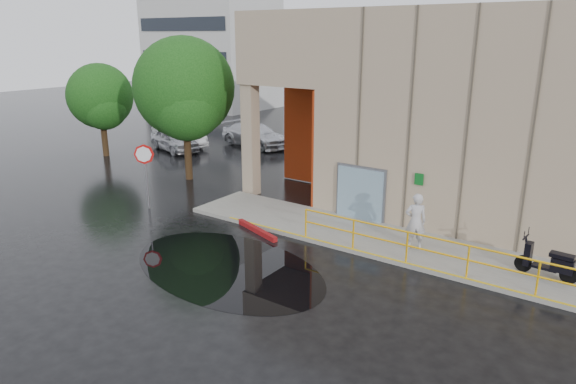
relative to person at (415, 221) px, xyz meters
name	(u,v)px	position (x,y,z in m)	size (l,w,h in m)	color
ground	(263,275)	(-3.09, -4.31, -1.12)	(120.00, 120.00, 0.00)	black
sidewalk	(442,255)	(0.91, 0.19, -1.04)	(20.00, 3.00, 0.15)	gray
building	(534,110)	(2.01, 6.68, 3.09)	(20.00, 10.17, 8.00)	tan
guardrail	(436,253)	(1.16, -1.16, -0.44)	(9.56, 0.06, 1.03)	#FAB40D
distant_building	(211,30)	(-31.09, 23.67, 6.39)	(12.00, 8.08, 15.00)	beige
person	(415,221)	(0.00, 0.00, 0.00)	(0.71, 0.46, 1.93)	#BAB9BE
scooter	(549,253)	(4.04, 0.18, -0.18)	(1.79, 0.71, 1.36)	black
stop_sign	(145,163)	(-10.95, -2.06, 0.88)	(0.69, 0.53, 2.77)	slate
red_curb	(257,230)	(-5.47, -1.60, -1.03)	(2.40, 0.18, 0.18)	maroon
puddle	(227,267)	(-4.38, -4.50, -1.11)	(7.26, 4.47, 0.01)	black
car_a	(174,139)	(-18.52, 6.51, -0.39)	(1.71, 4.26, 1.45)	#B3B4BA
car_b	(179,135)	(-19.25, 7.63, -0.36)	(1.60, 4.59, 1.51)	white
car_c	(255,135)	(-15.16, 10.50, -0.36)	(2.12, 5.22, 1.51)	silver
tree_near	(185,92)	(-12.76, 2.14, 3.28)	(4.91, 4.91, 7.05)	#312110
tree_far	(101,99)	(-20.74, 3.06, 2.33)	(3.81, 3.81, 5.51)	#312110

